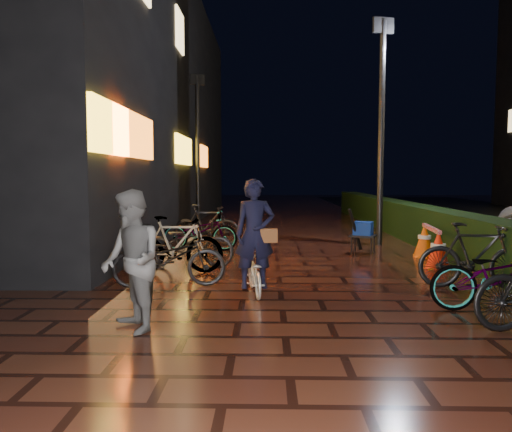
{
  "coord_description": "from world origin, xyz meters",
  "views": [
    {
      "loc": [
        -0.76,
        -7.06,
        1.78
      ],
      "look_at": [
        -0.95,
        1.41,
        1.1
      ],
      "focal_mm": 35.0,
      "sensor_mm": 36.0,
      "label": 1
    }
  ],
  "objects_px": {
    "bystander_person": "(131,261)",
    "traffic_barrier": "(431,245)",
    "cyclist": "(255,252)",
    "cart_assembly": "(362,230)"
  },
  "relations": [
    {
      "from": "bystander_person",
      "to": "traffic_barrier",
      "type": "height_order",
      "value": "bystander_person"
    },
    {
      "from": "cyclist",
      "to": "traffic_barrier",
      "type": "xyz_separation_m",
      "value": [
        3.56,
        2.86,
        -0.27
      ]
    },
    {
      "from": "cyclist",
      "to": "traffic_barrier",
      "type": "distance_m",
      "value": 4.58
    },
    {
      "from": "cyclist",
      "to": "cart_assembly",
      "type": "bearing_deg",
      "value": 59.52
    },
    {
      "from": "bystander_person",
      "to": "cyclist",
      "type": "relative_size",
      "value": 0.94
    },
    {
      "from": "bystander_person",
      "to": "cyclist",
      "type": "height_order",
      "value": "cyclist"
    },
    {
      "from": "bystander_person",
      "to": "cart_assembly",
      "type": "xyz_separation_m",
      "value": [
        3.73,
        5.87,
        -0.28
      ]
    },
    {
      "from": "traffic_barrier",
      "to": "cart_assembly",
      "type": "distance_m",
      "value": 1.68
    },
    {
      "from": "traffic_barrier",
      "to": "cart_assembly",
      "type": "relative_size",
      "value": 1.75
    },
    {
      "from": "bystander_person",
      "to": "traffic_barrier",
      "type": "distance_m",
      "value": 6.82
    }
  ]
}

